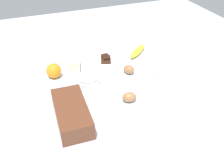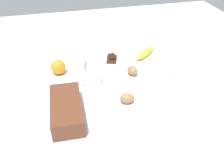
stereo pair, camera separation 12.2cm
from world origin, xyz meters
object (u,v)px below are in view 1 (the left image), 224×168
at_px(sugar_bowl, 88,80).
at_px(egg_beside_bowl, 129,97).
at_px(butter_block, 74,65).
at_px(egg_near_butter, 129,70).
at_px(orange_fruit, 54,71).
at_px(loaf_pan, 72,113).
at_px(chocolate_plate, 106,60).
at_px(banana, 138,51).
at_px(flour_bowl, 163,72).

bearing_deg(sugar_bowl, egg_beside_bowl, -143.82).
xyz_separation_m(butter_block, egg_beside_bowl, (-0.37, -0.17, -0.01)).
bearing_deg(egg_near_butter, orange_fruit, 74.65).
distance_m(loaf_pan, chocolate_plate, 0.51).
xyz_separation_m(egg_beside_bowl, chocolate_plate, (0.39, -0.02, -0.01)).
xyz_separation_m(loaf_pan, sugar_bowl, (0.22, -0.14, -0.01)).
xyz_separation_m(egg_near_butter, egg_beside_bowl, (-0.22, 0.09, -0.00)).
bearing_deg(orange_fruit, sugar_bowl, -131.90).
bearing_deg(banana, sugar_bowl, 119.33).
bearing_deg(chocolate_plate, banana, -84.99).
height_order(butter_block, chocolate_plate, butter_block).
xyz_separation_m(flour_bowl, chocolate_plate, (0.26, 0.23, -0.02)).
bearing_deg(loaf_pan, egg_near_butter, -54.29).
bearing_deg(flour_bowl, loaf_pan, 106.04).
relative_size(sugar_bowl, chocolate_plate, 0.98).
distance_m(loaf_pan, orange_fruit, 0.36).
relative_size(loaf_pan, egg_beside_bowl, 4.25).
xyz_separation_m(egg_near_butter, chocolate_plate, (0.16, 0.08, -0.01)).
relative_size(sugar_bowl, banana, 0.67).
bearing_deg(butter_block, loaf_pan, 165.20).
height_order(sugar_bowl, chocolate_plate, sugar_bowl).
distance_m(sugar_bowl, banana, 0.43).
relative_size(banana, orange_fruit, 2.38).
xyz_separation_m(sugar_bowl, egg_beside_bowl, (-0.19, -0.14, -0.01)).
xyz_separation_m(sugar_bowl, butter_block, (0.17, 0.03, -0.00)).
bearing_deg(chocolate_plate, loaf_pan, 144.35).
bearing_deg(banana, butter_block, 95.06).
height_order(sugar_bowl, banana, sugar_bowl).
height_order(flour_bowl, egg_beside_bowl, flour_bowl).
distance_m(loaf_pan, egg_beside_bowl, 0.28).
xyz_separation_m(loaf_pan, flour_bowl, (0.15, -0.52, -0.01)).
relative_size(sugar_bowl, egg_beside_bowl, 1.90).
height_order(butter_block, egg_near_butter, butter_block).
distance_m(loaf_pan, butter_block, 0.41).
relative_size(sugar_bowl, orange_fruit, 1.60).
height_order(banana, egg_near_butter, egg_near_butter).
distance_m(banana, egg_beside_bowl, 0.47).
bearing_deg(butter_block, orange_fruit, 109.07).
xyz_separation_m(sugar_bowl, banana, (0.21, -0.38, -0.01)).
bearing_deg(flour_bowl, egg_near_butter, 56.14).
relative_size(butter_block, chocolate_plate, 0.69).
height_order(orange_fruit, egg_beside_bowl, orange_fruit).
bearing_deg(egg_beside_bowl, egg_near_butter, -23.20).
bearing_deg(chocolate_plate, flour_bowl, -139.54).
bearing_deg(banana, egg_near_butter, 142.67).
xyz_separation_m(flour_bowl, orange_fruit, (0.21, 0.54, 0.01)).
relative_size(butter_block, egg_near_butter, 1.45).
bearing_deg(flour_bowl, chocolate_plate, 40.46).
bearing_deg(flour_bowl, sugar_bowl, 79.38).
bearing_deg(loaf_pan, egg_beside_bowl, -82.14).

